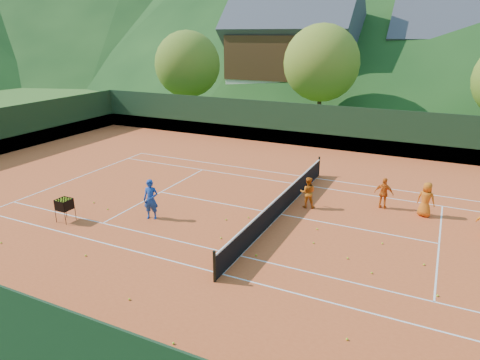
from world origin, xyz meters
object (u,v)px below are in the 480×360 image
at_px(student_c, 426,199).
at_px(chalet_left, 293,52).
at_px(student_a, 308,192).
at_px(student_b, 384,193).
at_px(chalet_mid, 454,60).
at_px(ball_hopper, 64,205).
at_px(coach, 151,199).
at_px(tennis_net, 281,204).

relative_size(student_c, chalet_left, 0.11).
distance_m(student_a, student_b, 3.42).
relative_size(student_c, chalet_mid, 0.12).
bearing_deg(ball_hopper, chalet_left, 93.42).
distance_m(coach, chalet_mid, 38.58).
distance_m(student_c, tennis_net, 6.24).
height_order(coach, chalet_left, chalet_left).
bearing_deg(coach, student_b, 13.62).
xyz_separation_m(student_b, chalet_mid, (2.07, 31.32, 4.25)).
height_order(student_b, tennis_net, student_b).
distance_m(tennis_net, chalet_left, 32.04).
bearing_deg(student_b, student_a, 29.57).
xyz_separation_m(coach, chalet_mid, (10.84, 36.80, 4.10)).
xyz_separation_m(coach, student_c, (10.53, 5.35, -0.10)).
distance_m(coach, student_b, 10.34).
bearing_deg(ball_hopper, student_a, 34.12).
bearing_deg(tennis_net, chalet_mid, 79.99).
relative_size(tennis_net, ball_hopper, 12.07).
bearing_deg(coach, student_a, 17.63).
relative_size(coach, student_b, 1.21).
height_order(tennis_net, ball_hopper, tennis_net).
bearing_deg(student_c, ball_hopper, 43.52).
relative_size(coach, student_c, 1.13).
relative_size(tennis_net, chalet_left, 0.87).
bearing_deg(chalet_mid, student_b, -93.78).
bearing_deg(student_b, chalet_left, -57.21).
xyz_separation_m(student_b, student_c, (1.76, -0.13, 0.05)).
height_order(coach, chalet_mid, chalet_mid).
height_order(chalet_left, chalet_mid, chalet_left).
bearing_deg(chalet_left, student_a, -69.38).
relative_size(coach, ball_hopper, 1.74).
bearing_deg(student_b, chalet_mid, -88.01).
relative_size(student_b, student_c, 0.93).
xyz_separation_m(student_b, chalet_left, (-13.93, 27.32, 4.91)).
height_order(student_a, chalet_mid, chalet_mid).
xyz_separation_m(tennis_net, chalet_mid, (6.00, 34.00, 4.47)).
bearing_deg(chalet_left, ball_hopper, -86.58).
bearing_deg(tennis_net, student_c, 24.14).
distance_m(student_a, tennis_net, 1.54).
bearing_deg(chalet_mid, chalet_left, -165.96).
height_order(coach, student_c, coach).
relative_size(student_b, tennis_net, 0.12).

